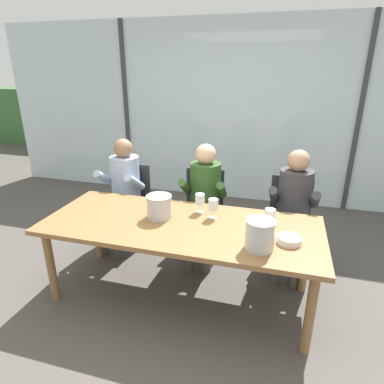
{
  "coord_description": "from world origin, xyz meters",
  "views": [
    {
      "loc": [
        0.76,
        -2.34,
        1.95
      ],
      "look_at": [
        0.0,
        0.35,
        0.87
      ],
      "focal_mm": 30.68,
      "sensor_mm": 36.0,
      "label": 1
    }
  ],
  "objects_px": {
    "person_charcoal_jacket": "(293,204)",
    "ice_bucket_primary": "(159,206)",
    "dining_table": "(181,230)",
    "wine_glass_by_left_taster": "(213,205)",
    "chair_near_curtain": "(130,197)",
    "person_pale_blue_shirt": "(122,186)",
    "chair_left_of_center": "(203,204)",
    "tasting_bowl": "(289,240)",
    "chair_center": "(288,214)",
    "person_olive_shirt": "(204,195)",
    "wine_glass_near_bucket": "(200,200)",
    "ice_bucket_secondary": "(260,234)",
    "wine_glass_center_pour": "(270,216)"
  },
  "relations": [
    {
      "from": "person_charcoal_jacket",
      "to": "ice_bucket_primary",
      "type": "bearing_deg",
      "value": -145.15
    },
    {
      "from": "dining_table",
      "to": "wine_glass_by_left_taster",
      "type": "relative_size",
      "value": 13.28
    },
    {
      "from": "chair_near_curtain",
      "to": "person_pale_blue_shirt",
      "type": "xyz_separation_m",
      "value": [
        -0.02,
        -0.12,
        0.17
      ]
    },
    {
      "from": "chair_left_of_center",
      "to": "tasting_bowl",
      "type": "relative_size",
      "value": 5.01
    },
    {
      "from": "chair_center",
      "to": "ice_bucket_primary",
      "type": "bearing_deg",
      "value": -137.04
    },
    {
      "from": "wine_glass_by_left_taster",
      "to": "person_pale_blue_shirt",
      "type": "bearing_deg",
      "value": 154.03
    },
    {
      "from": "person_pale_blue_shirt",
      "to": "ice_bucket_primary",
      "type": "xyz_separation_m",
      "value": [
        0.71,
        -0.68,
        0.12
      ]
    },
    {
      "from": "dining_table",
      "to": "chair_near_curtain",
      "type": "relative_size",
      "value": 2.57
    },
    {
      "from": "person_olive_shirt",
      "to": "tasting_bowl",
      "type": "distance_m",
      "value": 1.19
    },
    {
      "from": "chair_near_curtain",
      "to": "wine_glass_near_bucket",
      "type": "bearing_deg",
      "value": -28.78
    },
    {
      "from": "ice_bucket_primary",
      "to": "wine_glass_near_bucket",
      "type": "xyz_separation_m",
      "value": [
        0.31,
        0.2,
        0.01
      ]
    },
    {
      "from": "chair_center",
      "to": "ice_bucket_secondary",
      "type": "relative_size",
      "value": 4.01
    },
    {
      "from": "chair_left_of_center",
      "to": "wine_glass_near_bucket",
      "type": "bearing_deg",
      "value": -82.78
    },
    {
      "from": "tasting_bowl",
      "to": "wine_glass_center_pour",
      "type": "distance_m",
      "value": 0.26
    },
    {
      "from": "chair_left_of_center",
      "to": "chair_center",
      "type": "height_order",
      "value": "same"
    },
    {
      "from": "person_olive_shirt",
      "to": "chair_near_curtain",
      "type": "bearing_deg",
      "value": 169.05
    },
    {
      "from": "person_pale_blue_shirt",
      "to": "tasting_bowl",
      "type": "height_order",
      "value": "person_pale_blue_shirt"
    },
    {
      "from": "chair_left_of_center",
      "to": "ice_bucket_primary",
      "type": "relative_size",
      "value": 4.05
    },
    {
      "from": "chair_center",
      "to": "tasting_bowl",
      "type": "relative_size",
      "value": 5.01
    },
    {
      "from": "chair_near_curtain",
      "to": "ice_bucket_primary",
      "type": "height_order",
      "value": "ice_bucket_primary"
    },
    {
      "from": "person_pale_blue_shirt",
      "to": "wine_glass_center_pour",
      "type": "height_order",
      "value": "person_pale_blue_shirt"
    },
    {
      "from": "chair_near_curtain",
      "to": "ice_bucket_secondary",
      "type": "height_order",
      "value": "ice_bucket_secondary"
    },
    {
      "from": "ice_bucket_secondary",
      "to": "wine_glass_by_left_taster",
      "type": "relative_size",
      "value": 1.29
    },
    {
      "from": "chair_left_of_center",
      "to": "ice_bucket_secondary",
      "type": "xyz_separation_m",
      "value": [
        0.69,
        -1.13,
        0.31
      ]
    },
    {
      "from": "person_olive_shirt",
      "to": "ice_bucket_primary",
      "type": "distance_m",
      "value": 0.73
    },
    {
      "from": "chair_center",
      "to": "person_pale_blue_shirt",
      "type": "height_order",
      "value": "person_pale_blue_shirt"
    },
    {
      "from": "chair_left_of_center",
      "to": "person_pale_blue_shirt",
      "type": "height_order",
      "value": "person_pale_blue_shirt"
    },
    {
      "from": "wine_glass_by_left_taster",
      "to": "ice_bucket_primary",
      "type": "bearing_deg",
      "value": -165.53
    },
    {
      "from": "chair_near_curtain",
      "to": "person_pale_blue_shirt",
      "type": "relative_size",
      "value": 0.74
    },
    {
      "from": "chair_near_curtain",
      "to": "person_olive_shirt",
      "type": "relative_size",
      "value": 0.74
    },
    {
      "from": "dining_table",
      "to": "ice_bucket_primary",
      "type": "distance_m",
      "value": 0.28
    },
    {
      "from": "chair_center",
      "to": "wine_glass_by_left_taster",
      "type": "bearing_deg",
      "value": -126.4
    },
    {
      "from": "chair_near_curtain",
      "to": "person_olive_shirt",
      "type": "xyz_separation_m",
      "value": [
        0.91,
        -0.12,
        0.17
      ]
    },
    {
      "from": "person_charcoal_jacket",
      "to": "wine_glass_center_pour",
      "type": "height_order",
      "value": "person_charcoal_jacket"
    },
    {
      "from": "ice_bucket_secondary",
      "to": "tasting_bowl",
      "type": "relative_size",
      "value": 1.25
    },
    {
      "from": "wine_glass_center_pour",
      "to": "ice_bucket_secondary",
      "type": "bearing_deg",
      "value": -98.67
    },
    {
      "from": "chair_left_of_center",
      "to": "person_charcoal_jacket",
      "type": "xyz_separation_m",
      "value": [
        0.94,
        -0.16,
        0.17
      ]
    },
    {
      "from": "chair_left_of_center",
      "to": "wine_glass_by_left_taster",
      "type": "bearing_deg",
      "value": -73.88
    },
    {
      "from": "dining_table",
      "to": "chair_near_curtain",
      "type": "xyz_separation_m",
      "value": [
        -0.9,
        0.86,
        -0.13
      ]
    },
    {
      "from": "person_pale_blue_shirt",
      "to": "wine_glass_by_left_taster",
      "type": "distance_m",
      "value": 1.29
    },
    {
      "from": "person_olive_shirt",
      "to": "wine_glass_by_left_taster",
      "type": "height_order",
      "value": "person_olive_shirt"
    },
    {
      "from": "wine_glass_near_bucket",
      "to": "wine_glass_by_left_taster",
      "type": "bearing_deg",
      "value": -31.1
    },
    {
      "from": "chair_near_curtain",
      "to": "wine_glass_center_pour",
      "type": "bearing_deg",
      "value": -23.04
    },
    {
      "from": "chair_center",
      "to": "ice_bucket_secondary",
      "type": "bearing_deg",
      "value": -94.83
    },
    {
      "from": "dining_table",
      "to": "wine_glass_center_pour",
      "type": "relative_size",
      "value": 13.28
    },
    {
      "from": "dining_table",
      "to": "ice_bucket_secondary",
      "type": "distance_m",
      "value": 0.73
    },
    {
      "from": "person_pale_blue_shirt",
      "to": "wine_glass_near_bucket",
      "type": "bearing_deg",
      "value": -20.82
    },
    {
      "from": "person_pale_blue_shirt",
      "to": "person_charcoal_jacket",
      "type": "xyz_separation_m",
      "value": [
        1.83,
        -0.0,
        0.0
      ]
    },
    {
      "from": "wine_glass_near_bucket",
      "to": "person_olive_shirt",
      "type": "bearing_deg",
      "value": 99.7
    },
    {
      "from": "person_charcoal_jacket",
      "to": "wine_glass_near_bucket",
      "type": "xyz_separation_m",
      "value": [
        -0.81,
        -0.48,
        0.14
      ]
    }
  ]
}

